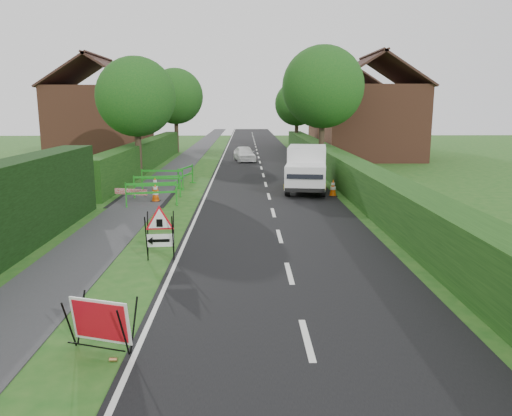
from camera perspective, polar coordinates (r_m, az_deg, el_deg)
name	(u,v)px	position (r m, az deg, el deg)	size (l,w,h in m)	color
ground	(180,290)	(11.26, -8.67, -9.20)	(120.00, 120.00, 0.00)	#1B4F16
road_surface	(257,151)	(45.63, 0.09, 6.54)	(6.00, 90.00, 0.02)	black
footpath	(196,151)	(45.83, -6.84, 6.49)	(2.00, 90.00, 0.02)	#2D2D30
hedge_west_far	(146,169)	(33.31, -12.42, 4.42)	(1.00, 24.00, 1.80)	#14380F
hedge_east	(339,182)	(27.21, 9.49, 2.99)	(1.20, 50.00, 1.50)	#14380F
house_west	(101,120)	(42.05, -17.28, 9.56)	(7.50, 7.40, 7.88)	brown
house_east_a	(370,121)	(39.62, 12.90, 9.69)	(7.50, 7.40, 7.88)	brown
house_east_b	(347,117)	(53.50, 10.31, 10.20)	(7.50, 7.40, 7.88)	brown
tree_nw	(136,97)	(29.08, -13.55, 12.24)	(4.40, 4.40, 6.70)	#2D2116
tree_ne	(323,87)	(32.84, 7.65, 13.54)	(5.20, 5.20, 7.79)	#2D2116
tree_fw	(175,96)	(44.86, -9.20, 12.48)	(4.80, 4.80, 7.24)	#2D2116
tree_fe	(297,104)	(48.69, 4.70, 11.79)	(4.20, 4.20, 6.33)	#2D2116
red_rect_sign	(100,322)	(8.72, -17.36, -12.31)	(1.19, 0.93, 0.90)	black
triangle_sign	(158,229)	(13.10, -11.11, -2.37)	(0.91, 0.91, 1.24)	black
works_van	(307,168)	(23.88, 5.80, 4.59)	(2.43, 4.77, 2.08)	silver
traffic_cone_0	(333,188)	(22.62, 8.79, 2.31)	(0.38, 0.38, 0.79)	black
traffic_cone_1	(318,183)	(23.94, 7.09, 2.86)	(0.38, 0.38, 0.79)	black
traffic_cone_2	(313,176)	(26.23, 6.57, 3.62)	(0.38, 0.38, 0.79)	black
traffic_cone_3	(155,193)	(21.52, -11.42, 1.75)	(0.38, 0.38, 0.79)	black
traffic_cone_4	(155,185)	(23.64, -11.46, 2.61)	(0.38, 0.38, 0.79)	black
ped_barrier_0	(151,191)	(20.55, -11.87, 1.95)	(2.08, 0.82, 1.00)	#188419
ped_barrier_1	(157,183)	(22.49, -11.22, 2.78)	(2.09, 0.71, 1.00)	#188419
ped_barrier_2	(162,177)	(24.56, -10.67, 3.53)	(2.08, 0.52, 1.00)	#188419
ped_barrier_3	(186,174)	(25.56, -8.04, 3.92)	(0.84, 2.08, 1.00)	#188419
redwhite_plank	(131,202)	(21.67, -14.05, 0.64)	(1.50, 0.04, 0.25)	red
litter_can	(113,362)	(8.55, -15.98, -16.54)	(0.07, 0.07, 0.12)	#BF7F4C
hatchback_car	(244,154)	(36.92, -1.33, 6.24)	(1.33, 3.31, 1.13)	white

